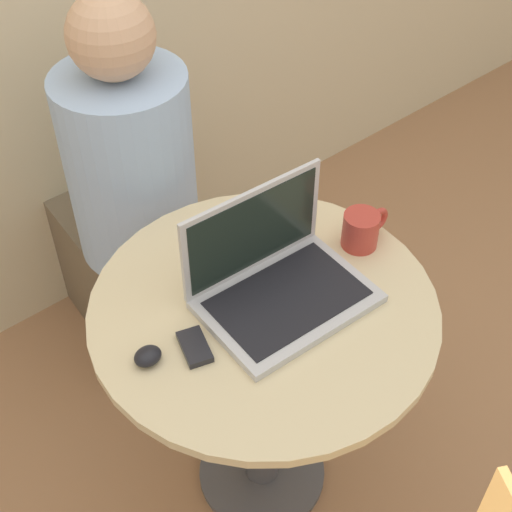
# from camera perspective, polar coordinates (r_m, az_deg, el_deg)

# --- Properties ---
(ground_plane) EXTENTS (12.00, 12.00, 0.00)m
(ground_plane) POSITION_cam_1_polar(r_m,az_deg,el_deg) (2.22, 0.47, -16.94)
(ground_plane) COLOR #9E704C
(round_table) EXTENTS (0.79, 0.79, 0.75)m
(round_table) POSITION_cam_1_polar(r_m,az_deg,el_deg) (1.75, 0.57, -7.98)
(round_table) COLOR #4C4C51
(round_table) RESTS_ON ground_plane
(laptop) EXTENTS (0.39, 0.28, 0.24)m
(laptop) POSITION_cam_1_polar(r_m,az_deg,el_deg) (1.59, 1.65, -1.85)
(laptop) COLOR #B7B7BC
(laptop) RESTS_ON round_table
(cell_phone) EXTENTS (0.08, 0.11, 0.02)m
(cell_phone) POSITION_cam_1_polar(r_m,az_deg,el_deg) (1.52, -4.93, -7.26)
(cell_phone) COLOR black
(cell_phone) RESTS_ON round_table
(computer_mouse) EXTENTS (0.06, 0.05, 0.03)m
(computer_mouse) POSITION_cam_1_polar(r_m,az_deg,el_deg) (1.51, -8.65, -7.92)
(computer_mouse) COLOR black
(computer_mouse) RESTS_ON round_table
(coffee_cup) EXTENTS (0.14, 0.09, 0.09)m
(coffee_cup) POSITION_cam_1_polar(r_m,az_deg,el_deg) (1.73, 8.59, 2.05)
(coffee_cup) COLOR #B2382D
(coffee_cup) RESTS_ON round_table
(person_seated) EXTENTS (0.38, 0.57, 1.24)m
(person_seated) POSITION_cam_1_polar(r_m,az_deg,el_deg) (2.21, -10.05, 3.24)
(person_seated) COLOR brown
(person_seated) RESTS_ON ground_plane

